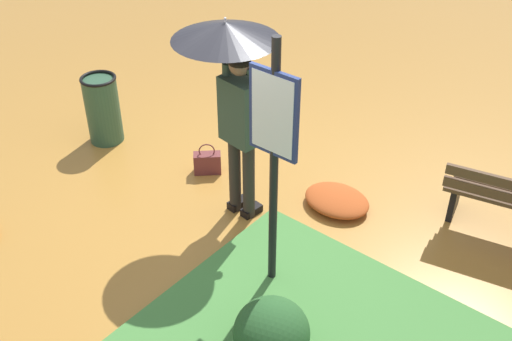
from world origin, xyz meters
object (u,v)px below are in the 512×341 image
(trash_bin, at_px, (103,109))
(handbag, at_px, (207,163))
(info_sign_post, at_px, (274,143))
(person_with_umbrella, at_px, (232,72))

(trash_bin, bearing_deg, handbag, -169.45)
(info_sign_post, xyz_separation_m, handbag, (1.59, -0.88, -1.32))
(info_sign_post, bearing_deg, person_with_umbrella, -32.01)
(handbag, bearing_deg, trash_bin, 10.55)
(person_with_umbrella, xyz_separation_m, info_sign_post, (-0.91, 0.57, -0.11))
(info_sign_post, distance_m, trash_bin, 3.24)
(person_with_umbrella, height_order, trash_bin, person_with_umbrella)
(info_sign_post, bearing_deg, handbag, -28.94)
(person_with_umbrella, distance_m, trash_bin, 2.39)
(person_with_umbrella, xyz_separation_m, handbag, (0.68, -0.31, -1.42))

